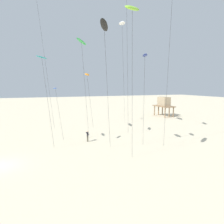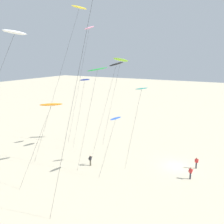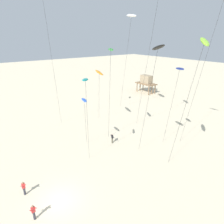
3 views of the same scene
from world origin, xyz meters
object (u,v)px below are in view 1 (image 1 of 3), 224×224
object	(u,v)px
kite_orange	(87,75)
kite_flyer_furthest	(88,136)
kite_navy	(145,57)
kite_lime	(132,9)
kite_teal	(42,60)
kite_green	(82,43)
stilt_house	(164,103)
kite_white	(122,24)
kite_black	(104,26)
kite_blue	(55,89)

from	to	relation	value
kite_orange	kite_flyer_furthest	size ratio (longest dim) A/B	6.39
kite_navy	kite_orange	bearing A→B (deg)	-162.85
kite_lime	kite_flyer_furthest	world-z (taller)	kite_lime
kite_navy	kite_teal	distance (m)	12.33
kite_green	kite_lime	xyz separation A→B (m)	(11.14, 2.04, 1.18)
kite_navy	stilt_house	size ratio (longest dim) A/B	2.00
kite_navy	kite_teal	size ratio (longest dim) A/B	1.04
kite_white	stilt_house	size ratio (longest dim) A/B	3.19
kite_black	stilt_house	distance (m)	38.56
kite_black	stilt_house	bearing A→B (deg)	134.59
kite_white	kite_flyer_furthest	xyz separation A→B (m)	(5.28, -7.93, -18.15)
kite_navy	kite_lime	distance (m)	7.60
kite_teal	kite_green	distance (m)	6.79
kite_black	kite_flyer_furthest	xyz separation A→B (m)	(-7.88, 0.12, -13.81)
kite_flyer_furthest	kite_navy	bearing A→B (deg)	39.14
kite_white	stilt_house	world-z (taller)	kite_white
kite_orange	kite_flyer_furthest	bearing A→B (deg)	-15.65
kite_green	kite_lime	world-z (taller)	kite_lime
kite_orange	kite_black	bearing A→B (deg)	-7.31
kite_flyer_furthest	stilt_house	distance (m)	31.91
kite_white	stilt_house	distance (m)	27.11
kite_lime	stilt_house	size ratio (longest dim) A/B	2.62
kite_black	kite_orange	bearing A→B (deg)	172.69
kite_teal	kite_navy	bearing A→B (deg)	75.30
kite_lime	kite_blue	xyz separation A→B (m)	(-12.33, -5.59, -7.50)
kite_blue	kite_black	bearing A→B (deg)	27.65
kite_navy	stilt_house	bearing A→B (deg)	140.37
kite_navy	kite_orange	xyz separation A→B (m)	(-12.72, -3.92, -1.69)
kite_lime	kite_blue	bearing A→B (deg)	-155.59
kite_black	kite_blue	distance (m)	11.55
kite_lime	stilt_house	distance (m)	40.81
kite_teal	stilt_house	xyz separation A→B (m)	(-21.76, 32.53, -7.74)
kite_lime	stilt_house	bearing A→B (deg)	140.21
kite_black	kite_green	size ratio (longest dim) A/B	1.04
kite_teal	kite_flyer_furthest	xyz separation A→B (m)	(-3.72, 6.35, -10.45)
kite_blue	stilt_house	distance (m)	35.61
kite_white	kite_flyer_furthest	distance (m)	20.50
kite_teal	kite_lime	bearing A→B (deg)	42.28
kite_teal	stilt_house	size ratio (longest dim) A/B	1.93
kite_teal	kite_green	size ratio (longest dim) A/B	0.81
kite_blue	stilt_house	bearing A→B (deg)	120.04
stilt_house	kite_lime	bearing A→B (deg)	-39.79
kite_teal	kite_flyer_furthest	size ratio (longest dim) A/B	7.08
kite_navy	kite_green	world-z (taller)	kite_green
kite_flyer_furthest	kite_lime	bearing A→B (deg)	5.57
kite_navy	kite_blue	world-z (taller)	kite_navy
kite_navy	kite_flyer_furthest	xyz separation A→B (m)	(-6.84, -5.57, -10.98)
kite_orange	stilt_house	bearing A→B (deg)	116.39
kite_white	kite_flyer_furthest	world-z (taller)	kite_white
kite_navy	kite_white	size ratio (longest dim) A/B	0.63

